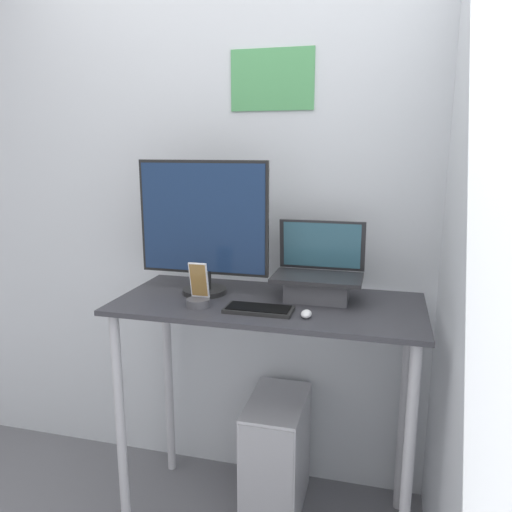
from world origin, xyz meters
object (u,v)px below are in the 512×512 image
object	(u,v)px
laptop	(318,279)
monitor	(203,229)
keyboard	(259,309)
cell_phone	(198,296)
mouse	(306,314)
computer_tower	(276,454)

from	to	relation	value
laptop	monitor	bearing A→B (deg)	-175.31
keyboard	cell_phone	xyz separation A→B (m)	(-0.24, 0.00, 0.03)
laptop	mouse	bearing A→B (deg)	-91.84
laptop	keyboard	bearing A→B (deg)	-131.79
monitor	cell_phone	world-z (taller)	monitor
keyboard	mouse	distance (m)	0.18
mouse	monitor	bearing A→B (deg)	156.80
laptop	cell_phone	xyz separation A→B (m)	(-0.43, -0.21, -0.04)
keyboard	cell_phone	world-z (taller)	cell_phone
monitor	mouse	distance (m)	0.56
monitor	cell_phone	bearing A→B (deg)	-77.16
laptop	monitor	xyz separation A→B (m)	(-0.46, -0.04, 0.19)
computer_tower	monitor	bearing A→B (deg)	-171.05
computer_tower	cell_phone	bearing A→B (deg)	-140.11
cell_phone	laptop	bearing A→B (deg)	26.18
laptop	cell_phone	world-z (taller)	laptop
monitor	computer_tower	world-z (taller)	monitor
cell_phone	computer_tower	distance (m)	0.84
mouse	cell_phone	distance (m)	0.42
monitor	laptop	bearing A→B (deg)	4.69
laptop	computer_tower	world-z (taller)	laptop
computer_tower	mouse	bearing A→B (deg)	-57.17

